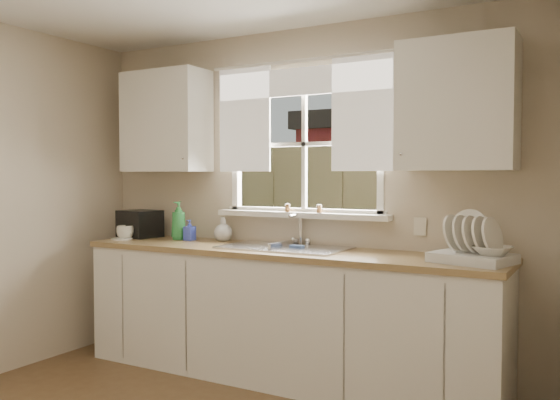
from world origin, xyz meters
The scene contains 19 objects.
room_walls centered at (0.00, -0.07, 1.24)m, with size 3.62×4.02×2.50m.
window centered at (0.00, 2.00, 1.49)m, with size 1.38×0.16×1.06m.
curtains centered at (0.00, 1.95, 1.93)m, with size 1.50×0.03×0.81m.
base_cabinets centered at (0.00, 1.68, 0.43)m, with size 3.00×0.62×0.87m, color white.
countertop centered at (0.00, 1.68, 0.89)m, with size 3.04×0.65×0.04m, color #94774A.
upper_cabinet_left centered at (-1.15, 1.82, 1.85)m, with size 0.70×0.33×0.80m, color white.
upper_cabinet_right centered at (1.15, 1.82, 1.85)m, with size 0.70×0.33×0.80m, color white.
wall_outlet centered at (0.88, 1.99, 1.08)m, with size 0.08×0.01×0.12m, color beige.
sill_jars centered at (0.03, 1.94, 1.18)m, with size 0.30×0.04×0.06m.
backyard centered at (0.58, 8.42, 3.46)m, with size 20.00×10.00×6.13m.
sink centered at (0.00, 1.71, 0.84)m, with size 0.88×0.52×0.40m.
dish_rack centered at (1.29, 1.65, 0.99)m, with size 0.51×0.43×0.31m.
bowl centered at (1.41, 1.60, 0.99)m, with size 0.21×0.21×0.05m, color silver.
soap_bottle_a centered at (-1.00, 1.79, 1.06)m, with size 0.12×0.12×0.30m, color green.
soap_bottle_b centered at (-0.89, 1.79, 0.99)m, with size 0.07×0.07×0.16m, color blue.
soap_bottle_c centered at (-0.63, 1.87, 1.00)m, with size 0.14×0.14×0.18m, color beige.
saucer centered at (-1.40, 1.57, 0.92)m, with size 0.17×0.17×0.01m, color white.
cup centered at (-1.40, 1.61, 0.96)m, with size 0.14×0.14×0.11m, color silver.
black_appliance centered at (-1.40, 1.78, 1.02)m, with size 0.30×0.26×0.22m, color black.
Camera 1 is at (1.99, -1.89, 1.42)m, focal length 38.00 mm.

